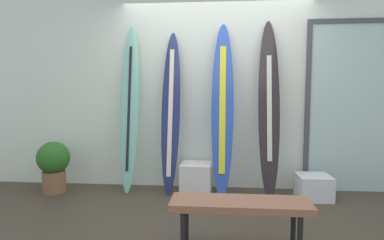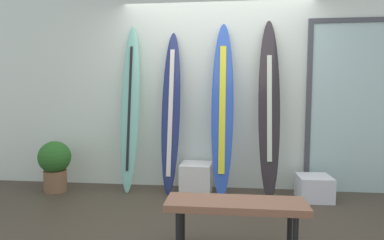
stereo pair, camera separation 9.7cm
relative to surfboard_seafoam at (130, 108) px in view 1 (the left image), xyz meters
The scene contains 11 objects.
ground 1.86m from the surfboard_seafoam, 40.59° to the right, with size 8.00×8.00×0.04m, color #41372B.
wall_back 1.21m from the surfboard_seafoam, 16.55° to the left, with size 7.20×0.20×2.80m, color white.
surfboard_seafoam is the anchor object (origin of this frame).
surfboard_navy 0.55m from the surfboard_seafoam, ahead, with size 0.26×0.46×2.10m.
surfboard_cobalt 1.22m from the surfboard_seafoam, ahead, with size 0.29×0.52×2.20m.
surfboard_charcoal 1.80m from the surfboard_seafoam, ahead, with size 0.28×0.56×2.24m.
display_block_left 2.54m from the surfboard_seafoam, ahead, with size 0.40×0.40×0.29m.
display_block_center 1.27m from the surfboard_seafoam, ahead, with size 0.41×0.41×0.39m.
glass_door 2.91m from the surfboard_seafoam, ahead, with size 1.19×0.06×2.24m.
potted_plant 1.22m from the surfboard_seafoam, 168.78° to the right, with size 0.42×0.42×0.67m.
bench 2.23m from the surfboard_seafoam, 49.76° to the right, with size 1.15×0.35×0.44m.
Camera 1 is at (0.08, -3.34, 1.34)m, focal length 31.36 mm.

